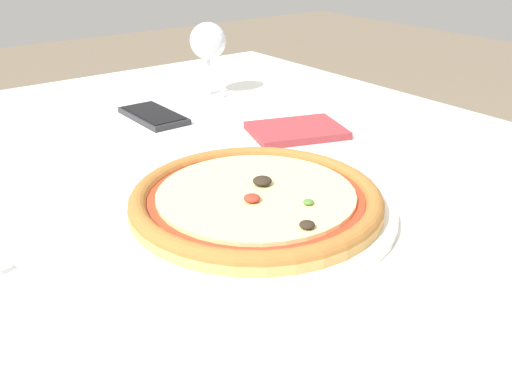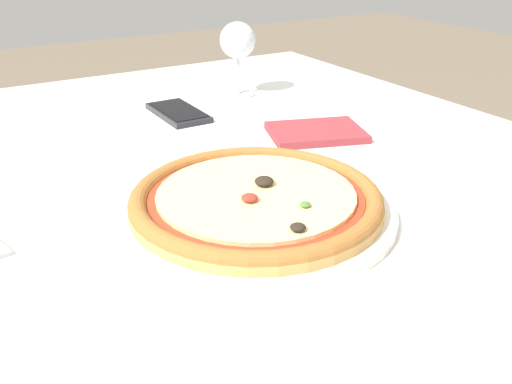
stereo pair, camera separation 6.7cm
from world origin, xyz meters
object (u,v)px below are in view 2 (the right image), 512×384
dining_table (191,220)px  wine_glass_far_left (238,43)px  cell_phone (178,112)px  pizza_plate (256,202)px

dining_table → wine_glass_far_left: bearing=50.1°
dining_table → cell_phone: bearing=69.4°
pizza_plate → dining_table: bearing=93.5°
dining_table → pizza_plate: (0.01, -0.17, 0.10)m
dining_table → wine_glass_far_left: size_ratio=8.24×
wine_glass_far_left → pizza_plate: bearing=-117.0°
pizza_plate → wine_glass_far_left: size_ratio=2.30×
pizza_plate → cell_phone: 0.41m
pizza_plate → cell_phone: bearing=79.1°
dining_table → wine_glass_far_left: 0.43m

